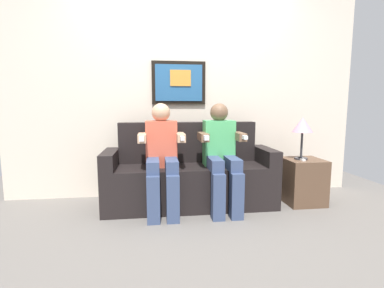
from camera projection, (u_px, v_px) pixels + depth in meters
ground_plane at (194, 216)px, 2.85m from camera, size 5.48×5.48×0.00m
back_wall_assembly at (185, 87)px, 3.42m from camera, size 4.22×0.10×2.60m
couch at (190, 177)px, 3.12m from camera, size 1.82×0.58×0.90m
person_on_left at (162, 154)px, 2.88m from camera, size 0.46×0.56×1.11m
person_on_right at (221, 152)px, 2.96m from camera, size 0.46×0.56×1.11m
side_table_right at (303, 181)px, 3.19m from camera, size 0.40×0.40×0.50m
table_lamp at (303, 127)px, 3.10m from camera, size 0.22×0.22×0.46m
spare_remote_on_table at (301, 159)px, 3.10m from camera, size 0.04×0.13×0.02m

